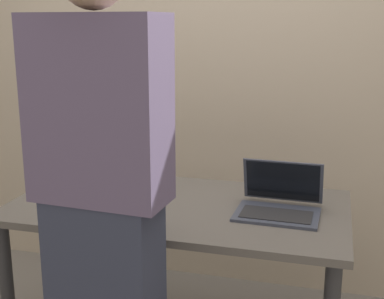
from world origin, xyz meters
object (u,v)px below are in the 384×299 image
at_px(laptop, 279,202).
at_px(person_figure, 102,211).
at_px(beer_bottle_green, 102,162).
at_px(beer_bottle_brown, 135,166).
at_px(coffee_mug, 103,184).
at_px(beer_bottle_amber, 124,161).

distance_m(laptop, person_figure, 0.81).
relative_size(laptop, beer_bottle_green, 1.04).
distance_m(beer_bottle_brown, coffee_mug, 0.18).
bearing_deg(beer_bottle_green, coffee_mug, -63.92).
relative_size(beer_bottle_amber, coffee_mug, 2.41).
bearing_deg(beer_bottle_brown, beer_bottle_amber, 141.07).
relative_size(person_figure, coffee_mug, 15.28).
xyz_separation_m(beer_bottle_brown, beer_bottle_green, (-0.15, -0.04, 0.02)).
xyz_separation_m(beer_bottle_amber, person_figure, (0.27, -0.82, 0.06)).
xyz_separation_m(beer_bottle_brown, beer_bottle_amber, (-0.08, 0.07, 0.00)).
bearing_deg(person_figure, coffee_mug, 115.17).
height_order(laptop, beer_bottle_brown, beer_bottle_brown).
relative_size(laptop, person_figure, 0.19).
bearing_deg(beer_bottle_amber, beer_bottle_green, -121.37).
distance_m(laptop, beer_bottle_amber, 0.82).
relative_size(beer_bottle_green, person_figure, 0.19).
bearing_deg(laptop, beer_bottle_amber, 164.87).
xyz_separation_m(beer_bottle_amber, beer_bottle_green, (-0.07, -0.11, 0.02)).
bearing_deg(beer_bottle_green, laptop, -6.81).
distance_m(person_figure, coffee_mug, 0.69).
bearing_deg(laptop, coffee_mug, 179.37).
xyz_separation_m(laptop, beer_bottle_green, (-0.85, 0.10, 0.08)).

